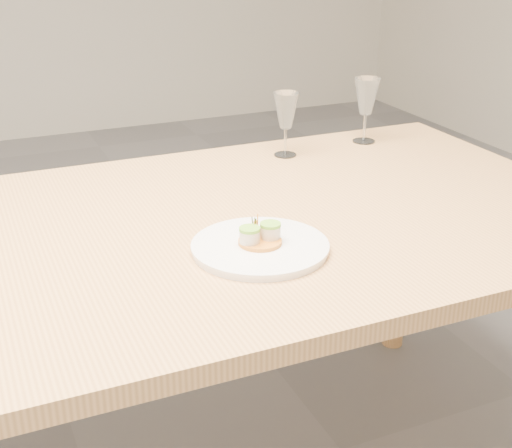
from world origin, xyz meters
name	(u,v)px	position (x,y,z in m)	size (l,w,h in m)	color
dining_table	(73,275)	(0.00, 0.00, 0.68)	(2.40, 1.00, 0.75)	tan
dinner_plate	(260,246)	(0.34, -0.18, 0.76)	(0.27, 0.27, 0.07)	white
wine_glass_2	(286,112)	(0.65, 0.36, 0.87)	(0.07, 0.07, 0.18)	white
wine_glass_3	(366,98)	(0.92, 0.38, 0.88)	(0.08, 0.08, 0.19)	white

